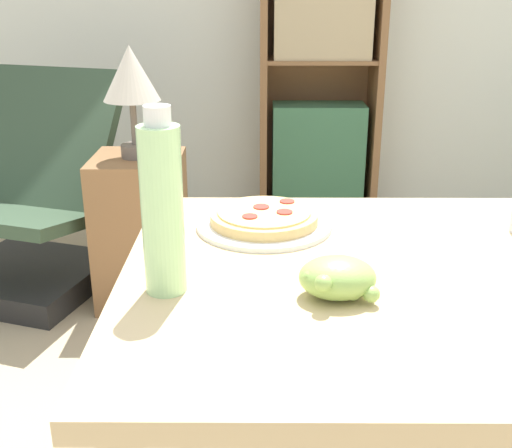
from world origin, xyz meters
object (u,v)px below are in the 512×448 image
drink_bottle (162,208)px  side_table (141,231)px  pizza_on_plate (264,220)px  bookshelf (320,74)px  grape_bunch (337,278)px  table_lamp (131,79)px  lounge_chair_near (30,222)px

drink_bottle → side_table: 1.61m
pizza_on_plate → side_table: bearing=112.0°
bookshelf → grape_bunch: bearing=-94.4°
bookshelf → table_lamp: size_ratio=4.10×
grape_bunch → side_table: (-0.59, 1.48, -0.50)m
drink_bottle → table_lamp: 1.49m
pizza_on_plate → drink_bottle: bearing=-119.5°
bookshelf → table_lamp: bearing=-128.1°
drink_bottle → table_lamp: bearing=102.5°
lounge_chair_near → drink_bottle: bearing=-45.3°
grape_bunch → bookshelf: bookshelf is taller
pizza_on_plate → lounge_chair_near: lounge_chair_near is taller
pizza_on_plate → grape_bunch: (0.11, -0.30, 0.02)m
side_table → lounge_chair_near: bearing=165.2°
grape_bunch → lounge_chair_near: size_ratio=0.13×
bookshelf → lounge_chair_near: bearing=-145.7°
lounge_chair_near → bookshelf: bookshelf is taller
pizza_on_plate → side_table: 1.36m
pizza_on_plate → lounge_chair_near: bearing=126.5°
drink_bottle → side_table: size_ratio=0.48×
grape_bunch → lounge_chair_near: (-1.08, 1.61, -0.52)m
pizza_on_plate → bookshelf: bookshelf is taller
grape_bunch → lounge_chair_near: 2.00m
pizza_on_plate → drink_bottle: 0.34m
pizza_on_plate → side_table: (-0.48, 1.18, -0.49)m
lounge_chair_near → bookshelf: bearing=51.8°
side_table → table_lamp: 0.59m
lounge_chair_near → table_lamp: table_lamp is taller
side_table → table_lamp: (0.00, -0.00, 0.59)m
drink_bottle → bookshelf: size_ratio=0.17×
table_lamp → pizza_on_plate: bearing=-68.0°
grape_bunch → drink_bottle: 0.29m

